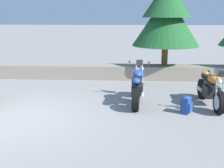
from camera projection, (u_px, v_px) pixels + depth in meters
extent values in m
plane|color=gray|center=(17.00, 119.00, 7.29)|extent=(120.00, 120.00, 0.00)
cube|color=gray|center=(60.00, 71.00, 11.88)|extent=(36.00, 0.80, 0.55)
cylinder|color=black|center=(139.00, 87.00, 9.23)|extent=(0.20, 0.63, 0.62)
cylinder|color=black|center=(136.00, 100.00, 7.85)|extent=(0.24, 0.63, 0.62)
cylinder|color=silver|center=(139.00, 87.00, 9.23)|extent=(0.20, 0.40, 0.38)
cube|color=black|center=(137.00, 90.00, 8.47)|extent=(0.36, 0.51, 0.34)
cube|color=#2D2D30|center=(138.00, 83.00, 8.51)|extent=(0.24, 1.11, 0.12)
ellipsoid|color=#2347A8|center=(138.00, 74.00, 8.61)|extent=(0.39, 0.55, 0.26)
cube|color=black|center=(137.00, 80.00, 8.16)|extent=(0.31, 0.58, 0.12)
ellipsoid|color=#2347A8|center=(136.00, 81.00, 7.86)|extent=(0.25, 0.30, 0.16)
cylinder|color=#2D2D30|center=(139.00, 65.00, 8.98)|extent=(0.66, 0.10, 0.04)
sphere|color=silver|center=(137.00, 69.00, 9.16)|extent=(0.13, 0.13, 0.13)
sphere|color=silver|center=(142.00, 69.00, 9.14)|extent=(0.13, 0.13, 0.13)
cube|color=#26282D|center=(139.00, 63.00, 9.06)|extent=(0.21, 0.11, 0.18)
cylinder|color=silver|center=(142.00, 96.00, 8.04)|extent=(0.15, 0.39, 0.11)
cylinder|color=silver|center=(136.00, 76.00, 9.12)|extent=(0.06, 0.17, 0.73)
cylinder|color=silver|center=(142.00, 76.00, 9.09)|extent=(0.06, 0.17, 0.73)
sphere|color=#2D2D30|center=(130.00, 62.00, 8.96)|extent=(0.07, 0.07, 0.07)
sphere|color=#2D2D30|center=(149.00, 62.00, 8.87)|extent=(0.07, 0.07, 0.07)
cylinder|color=black|center=(219.00, 103.00, 7.61)|extent=(0.17, 0.63, 0.62)
cylinder|color=black|center=(203.00, 89.00, 9.01)|extent=(0.21, 0.63, 0.62)
cylinder|color=silver|center=(219.00, 103.00, 7.61)|extent=(0.18, 0.39, 0.38)
cube|color=black|center=(210.00, 91.00, 8.33)|extent=(0.34, 0.50, 0.34)
cube|color=#2D2D30|center=(212.00, 85.00, 8.19)|extent=(0.20, 1.11, 0.12)
ellipsoid|color=orange|center=(214.00, 79.00, 7.99)|extent=(0.37, 0.54, 0.26)
cube|color=black|center=(209.00, 77.00, 8.47)|extent=(0.29, 0.57, 0.12)
ellipsoid|color=orange|center=(205.00, 74.00, 8.75)|extent=(0.23, 0.29, 0.16)
cylinder|color=#2D2D30|center=(221.00, 75.00, 7.51)|extent=(0.66, 0.07, 0.04)
sphere|color=silver|center=(219.00, 82.00, 7.41)|extent=(0.13, 0.13, 0.13)
cube|color=#26282D|center=(222.00, 74.00, 7.40)|extent=(0.20, 0.11, 0.18)
cylinder|color=silver|center=(200.00, 89.00, 8.76)|extent=(0.13, 0.39, 0.11)
cylinder|color=silver|center=(223.00, 89.00, 7.56)|extent=(0.05, 0.17, 0.73)
cylinder|color=silver|center=(216.00, 89.00, 7.56)|extent=(0.05, 0.17, 0.73)
sphere|color=#2D2D30|center=(209.00, 71.00, 7.53)|extent=(0.07, 0.07, 0.07)
cube|color=navy|center=(186.00, 105.00, 7.67)|extent=(0.30, 0.35, 0.44)
cube|color=navy|center=(190.00, 108.00, 7.62)|extent=(0.16, 0.23, 0.24)
ellipsoid|color=navy|center=(187.00, 98.00, 7.62)|extent=(0.29, 0.33, 0.08)
cube|color=#10244B|center=(183.00, 103.00, 7.78)|extent=(0.05, 0.06, 0.37)
cube|color=#10244B|center=(181.00, 105.00, 7.65)|extent=(0.05, 0.06, 0.37)
cylinder|color=brown|center=(165.00, 52.00, 11.73)|extent=(0.25, 0.25, 1.04)
cone|color=#1E5628|center=(166.00, 20.00, 11.43)|extent=(2.67, 2.67, 2.02)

